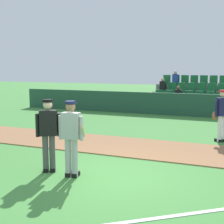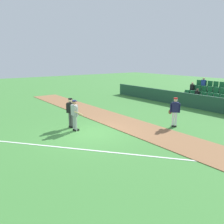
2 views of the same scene
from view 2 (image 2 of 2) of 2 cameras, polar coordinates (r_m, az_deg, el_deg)
ground_plane at (r=12.72m, az=-5.62°, el=-5.24°), size 80.00×80.00×0.00m
infield_dirt_path at (r=14.29m, az=4.03°, el=-3.07°), size 28.00×2.45×0.03m
foul_line_chalk at (r=10.13m, az=0.90°, el=-10.08°), size 9.39×7.63×0.01m
dugout_fence at (r=19.73m, az=20.67°, el=2.35°), size 20.00×0.16×1.17m
stadium_bleachers at (r=21.32m, az=23.38°, el=2.95°), size 5.00×2.95×2.30m
batter_grey_jersey at (r=12.96m, az=-9.23°, el=-0.54°), size 0.72×0.75×1.76m
umpire_home_plate at (r=13.62m, az=-10.15°, el=0.22°), size 0.54×0.45×1.76m
runner_navy_jersey at (r=14.06m, az=15.27°, el=0.21°), size 0.57×0.49×1.76m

